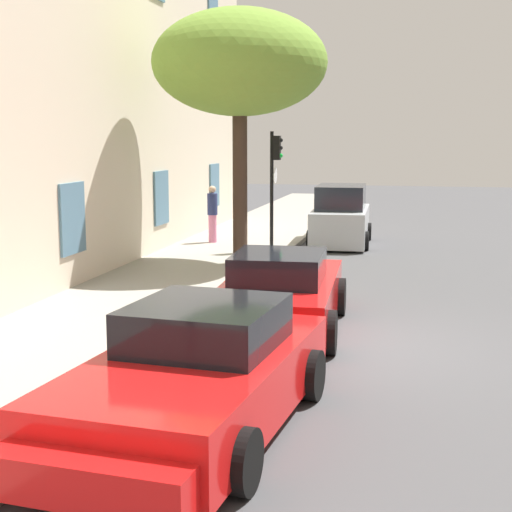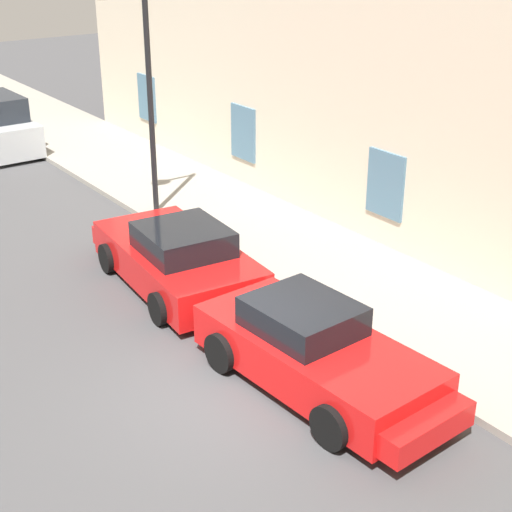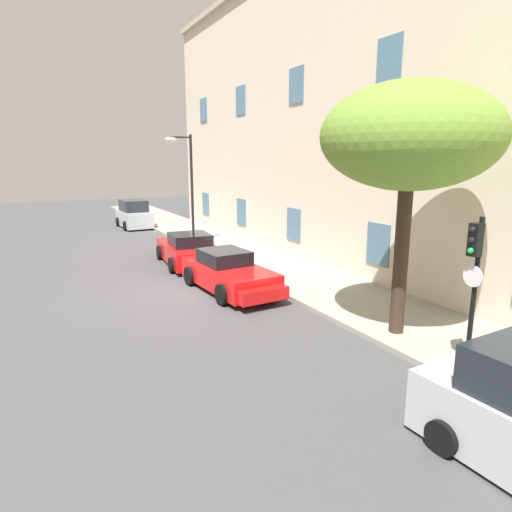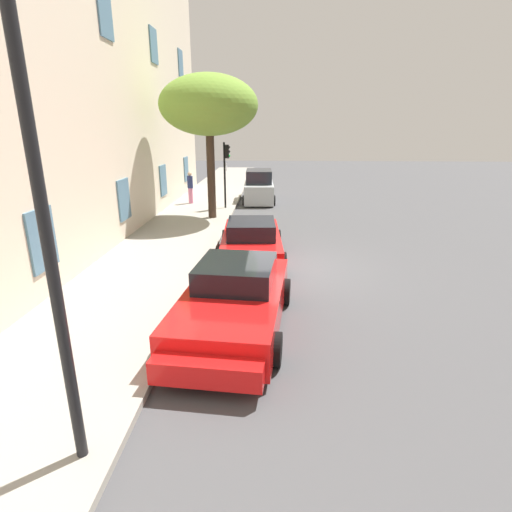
# 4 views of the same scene
# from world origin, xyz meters

# --- Properties ---
(ground_plane) EXTENTS (80.00, 80.00, 0.00)m
(ground_plane) POSITION_xyz_m (0.00, 0.00, 0.00)
(ground_plane) COLOR #444447
(sidewalk) EXTENTS (60.00, 3.59, 0.14)m
(sidewalk) POSITION_xyz_m (0.00, 4.28, 0.07)
(sidewalk) COLOR gray
(sidewalk) RESTS_ON ground
(sportscar_red_lead) EXTENTS (4.92, 2.57, 1.40)m
(sportscar_red_lead) POSITION_xyz_m (-4.11, 1.31, 0.60)
(sportscar_red_lead) COLOR red
(sportscar_red_lead) RESTS_ON ground
(sportscar_yellow_flank) EXTENTS (4.76, 2.23, 1.40)m
(sportscar_yellow_flank) POSITION_xyz_m (0.77, 1.18, 0.62)
(sportscar_yellow_flank) COLOR red
(sportscar_yellow_flank) RESTS_ON ground
(hatchback_distant) EXTENTS (3.83, 1.92, 1.83)m
(hatchback_distant) POSITION_xyz_m (11.36, 1.32, 0.81)
(hatchback_distant) COLOR #B2B7BC
(hatchback_distant) RESTS_ON ground
(tree_near_kerb) EXTENTS (4.26, 4.26, 6.22)m
(tree_near_kerb) POSITION_xyz_m (6.46, 3.31, 5.04)
(tree_near_kerb) COLOR #38281E
(tree_near_kerb) RESTS_ON sidewalk
(traffic_light) EXTENTS (0.44, 0.36, 3.30)m
(traffic_light) POSITION_xyz_m (8.79, 2.89, 2.39)
(traffic_light) COLOR black
(traffic_light) RESTS_ON sidewalk
(street_lamp) EXTENTS (0.44, 1.42, 5.66)m
(street_lamp) POSITION_xyz_m (-7.79, 2.50, 4.05)
(street_lamp) COLOR black
(street_lamp) RESTS_ON sidewalk
(pedestrian_admiring) EXTENTS (0.43, 0.43, 1.70)m
(pedestrian_admiring) POSITION_xyz_m (10.00, 5.03, 1.03)
(pedestrian_admiring) COLOR pink
(pedestrian_admiring) RESTS_ON sidewalk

